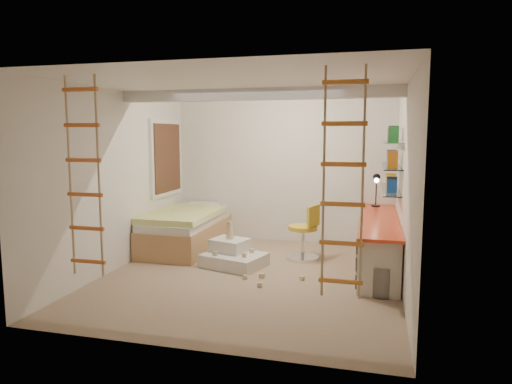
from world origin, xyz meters
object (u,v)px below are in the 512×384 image
(desk, at_px, (378,241))
(swivel_chair, at_px, (304,240))
(bed, at_px, (186,230))
(play_platform, at_px, (233,256))

(desk, relative_size, swivel_chair, 3.19)
(bed, height_order, swivel_chair, swivel_chair)
(desk, distance_m, swivel_chair, 1.14)
(bed, xyz_separation_m, play_platform, (1.08, -0.78, -0.18))
(desk, bearing_deg, bed, 173.51)
(swivel_chair, bearing_deg, play_platform, -149.51)
(desk, bearing_deg, swivel_chair, 171.42)
(bed, distance_m, swivel_chair, 2.08)
(bed, xyz_separation_m, swivel_chair, (2.07, -0.19, -0.01))
(desk, relative_size, bed, 1.40)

